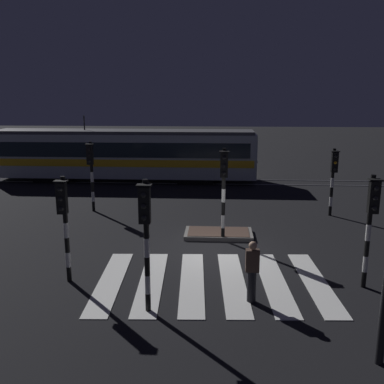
# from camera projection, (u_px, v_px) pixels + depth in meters

# --- Properties ---
(ground_plane) EXTENTS (120.00, 120.00, 0.00)m
(ground_plane) POSITION_uv_depth(u_px,v_px,m) (213.00, 251.00, 15.37)
(ground_plane) COLOR black
(rail_near) EXTENTS (80.00, 0.12, 0.03)m
(rail_near) POSITION_uv_depth(u_px,v_px,m) (215.00, 184.00, 26.76)
(rail_near) COLOR #59595E
(rail_near) RESTS_ON ground
(rail_far) EXTENTS (80.00, 0.12, 0.03)m
(rail_far) POSITION_uv_depth(u_px,v_px,m) (215.00, 180.00, 28.15)
(rail_far) COLOR #59595E
(rail_far) RESTS_ON ground
(crosswalk_zebra) EXTENTS (7.01, 4.80, 0.02)m
(crosswalk_zebra) POSITION_uv_depth(u_px,v_px,m) (213.00, 282.00, 12.87)
(crosswalk_zebra) COLOR silver
(crosswalk_zebra) RESTS_ON ground
(traffic_island) EXTENTS (2.65, 1.41, 0.18)m
(traffic_island) POSITION_uv_depth(u_px,v_px,m) (218.00, 234.00, 17.05)
(traffic_island) COLOR slate
(traffic_island) RESTS_ON ground
(traffic_light_median_centre) EXTENTS (0.36, 0.42, 3.55)m
(traffic_light_median_centre) POSITION_uv_depth(u_px,v_px,m) (224.00, 181.00, 15.90)
(traffic_light_median_centre) COLOR black
(traffic_light_median_centre) RESTS_ON ground
(traffic_light_corner_near_right) EXTENTS (0.36, 0.42, 3.32)m
(traffic_light_corner_near_right) POSITION_uv_depth(u_px,v_px,m) (371.00, 215.00, 11.97)
(traffic_light_corner_near_right) COLOR black
(traffic_light_corner_near_right) RESTS_ON ground
(traffic_light_corner_far_right) EXTENTS (0.36, 0.42, 3.10)m
(traffic_light_corner_far_right) POSITION_uv_depth(u_px,v_px,m) (333.00, 172.00, 19.37)
(traffic_light_corner_far_right) COLOR black
(traffic_light_corner_far_right) RESTS_ON ground
(traffic_light_kerb_mid_left) EXTENTS (0.36, 0.42, 3.47)m
(traffic_light_kerb_mid_left) POSITION_uv_depth(u_px,v_px,m) (146.00, 227.00, 10.56)
(traffic_light_kerb_mid_left) COLOR black
(traffic_light_kerb_mid_left) RESTS_ON ground
(traffic_light_corner_near_left) EXTENTS (0.36, 0.42, 3.20)m
(traffic_light_corner_near_left) POSITION_uv_depth(u_px,v_px,m) (64.00, 214.00, 12.38)
(traffic_light_corner_near_left) COLOR black
(traffic_light_corner_near_left) RESTS_ON ground
(traffic_light_corner_far_left) EXTENTS (0.36, 0.42, 3.33)m
(traffic_light_corner_far_left) POSITION_uv_depth(u_px,v_px,m) (91.00, 166.00, 20.08)
(traffic_light_corner_far_left) COLOR black
(traffic_light_corner_far_left) RESTS_ON ground
(tram) EXTENTS (16.72, 2.58, 4.15)m
(tram) POSITION_uv_depth(u_px,v_px,m) (124.00, 154.00, 27.39)
(tram) COLOR #B2BCC1
(tram) RESTS_ON ground
(pedestrian_waiting_at_kerb) EXTENTS (0.36, 0.24, 1.71)m
(pedestrian_waiting_at_kerb) POSITION_uv_depth(u_px,v_px,m) (252.00, 271.00, 11.47)
(pedestrian_waiting_at_kerb) COLOR black
(pedestrian_waiting_at_kerb) RESTS_ON ground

